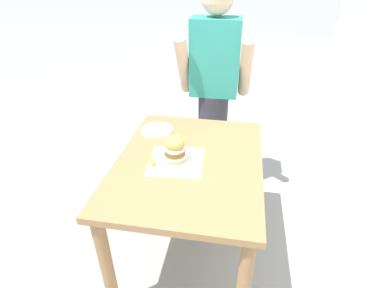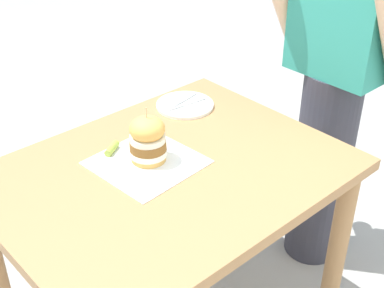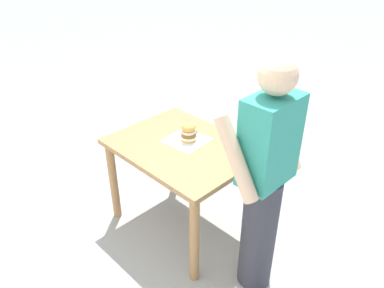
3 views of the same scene
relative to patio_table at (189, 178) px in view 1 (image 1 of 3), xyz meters
The scene contains 7 objects.
ground_plane 0.66m from the patio_table, ahead, with size 80.00×80.00×0.00m, color #9E9E99.
patio_table is the anchor object (origin of this frame).
serving_paper 0.16m from the patio_table, 156.40° to the right, with size 0.31×0.31×0.00m, color white.
sandwich 0.23m from the patio_table, 167.58° to the right, with size 0.12×0.12×0.19m.
pickle_spear 0.26m from the patio_table, 158.25° to the right, with size 0.02×0.02×0.07m, color #8EA83D.
side_plate_with_forks 0.45m from the patio_table, 131.61° to the left, with size 0.22×0.22×0.02m.
diner_across_table 0.83m from the patio_table, 86.11° to the left, with size 0.55×0.35×1.69m.
Camera 1 is at (0.26, -1.43, 1.77)m, focal length 28.00 mm.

